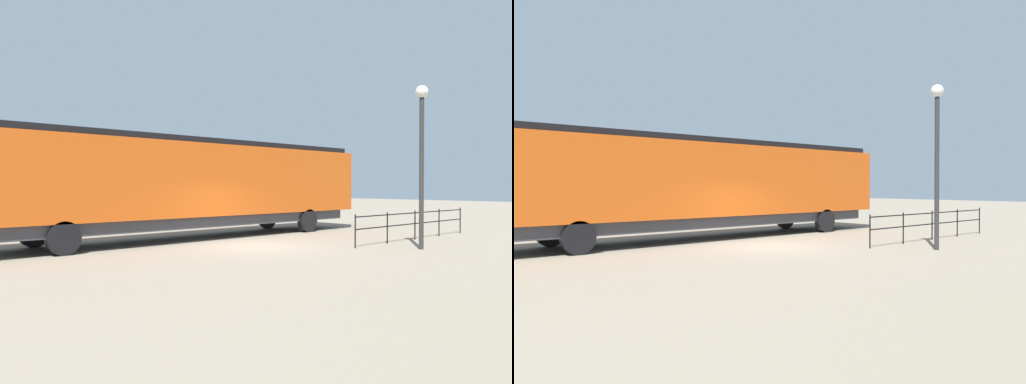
# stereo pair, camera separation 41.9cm
# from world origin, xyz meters

# --- Properties ---
(ground_plane) EXTENTS (120.00, 120.00, 0.00)m
(ground_plane) POSITION_xyz_m (0.00, 0.00, 0.00)
(ground_plane) COLOR gray
(locomotive) EXTENTS (3.10, 18.28, 4.16)m
(locomotive) POSITION_xyz_m (-3.82, 0.43, 2.34)
(locomotive) COLOR #D15114
(locomotive) RESTS_ON ground_plane
(lamp_post) EXTENTS (0.45, 0.45, 5.74)m
(lamp_post) POSITION_xyz_m (4.52, 3.81, 3.79)
(lamp_post) COLOR #2D2D2D
(lamp_post) RESTS_ON ground_plane
(platform_fence) EXTENTS (0.05, 8.31, 1.20)m
(platform_fence) POSITION_xyz_m (2.77, 6.49, 0.78)
(platform_fence) COLOR black
(platform_fence) RESTS_ON ground_plane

